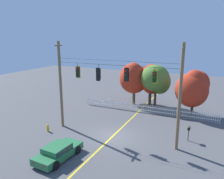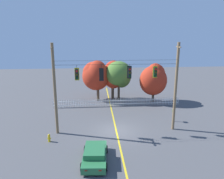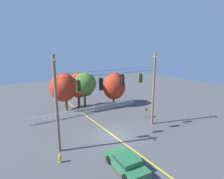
# 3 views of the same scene
# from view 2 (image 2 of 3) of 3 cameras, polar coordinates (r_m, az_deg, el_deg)

# --- Properties ---
(ground) EXTENTS (80.00, 80.00, 0.00)m
(ground) POSITION_cam_2_polar(r_m,az_deg,el_deg) (23.65, 1.08, -10.34)
(ground) COLOR #4C4C4F
(lane_centerline_stripe) EXTENTS (0.16, 36.00, 0.01)m
(lane_centerline_stripe) POSITION_cam_2_polar(r_m,az_deg,el_deg) (23.65, 1.08, -10.33)
(lane_centerline_stripe) COLOR gold
(lane_centerline_stripe) RESTS_ON ground
(signal_support_span) EXTENTS (12.10, 1.10, 8.90)m
(signal_support_span) POSITION_cam_2_polar(r_m,az_deg,el_deg) (22.11, 1.14, 0.36)
(signal_support_span) COLOR brown
(signal_support_span) RESTS_ON ground
(traffic_signal_westbound_side) EXTENTS (0.43, 0.38, 1.50)m
(traffic_signal_westbound_side) POSITION_cam_2_polar(r_m,az_deg,el_deg) (21.77, -8.80, 3.79)
(traffic_signal_westbound_side) COLOR black
(traffic_signal_eastbound_side) EXTENTS (0.43, 0.38, 1.55)m
(traffic_signal_eastbound_side) POSITION_cam_2_polar(r_m,az_deg,el_deg) (21.71, -2.68, 3.83)
(traffic_signal_eastbound_side) COLOR black
(traffic_signal_northbound_secondary) EXTENTS (0.43, 0.38, 1.40)m
(traffic_signal_northbound_secondary) POSITION_cam_2_polar(r_m,az_deg,el_deg) (21.95, 4.41, 4.30)
(traffic_signal_northbound_secondary) COLOR black
(traffic_signal_northbound_primary) EXTENTS (0.43, 0.38, 1.36)m
(traffic_signal_northbound_primary) POSITION_cam_2_polar(r_m,az_deg,el_deg) (22.49, 10.81, 4.31)
(traffic_signal_northbound_primary) COLOR black
(white_picket_fence) EXTENTS (17.02, 0.06, 1.09)m
(white_picket_fence) POSITION_cam_2_polar(r_m,az_deg,el_deg) (30.73, 1.26, -3.24)
(white_picket_fence) COLOR white
(white_picket_fence) RESTS_ON ground
(autumn_maple_near_fence) EXTENTS (3.97, 3.98, 5.91)m
(autumn_maple_near_fence) POSITION_cam_2_polar(r_m,az_deg,el_deg) (32.69, -4.01, 3.71)
(autumn_maple_near_fence) COLOR brown
(autumn_maple_near_fence) RESTS_ON ground
(autumn_maple_mid) EXTENTS (3.32, 3.23, 5.76)m
(autumn_maple_mid) POSITION_cam_2_polar(r_m,az_deg,el_deg) (33.16, 0.40, 3.90)
(autumn_maple_mid) COLOR #473828
(autumn_maple_mid) RESTS_ON ground
(autumn_oak_far_east) EXTENTS (3.77, 3.68, 5.78)m
(autumn_oak_far_east) POSITION_cam_2_polar(r_m,az_deg,el_deg) (32.63, 1.92, 3.77)
(autumn_oak_far_east) COLOR #473828
(autumn_oak_far_east) RESTS_ON ground
(autumn_maple_far_west) EXTENTS (3.82, 3.82, 5.62)m
(autumn_maple_far_west) POSITION_cam_2_polar(r_m,az_deg,el_deg) (32.30, 10.54, 2.70)
(autumn_maple_far_west) COLOR brown
(autumn_maple_far_west) RESTS_ON ground
(parked_car) EXTENTS (2.16, 4.22, 1.15)m
(parked_car) POSITION_cam_2_polar(r_m,az_deg,el_deg) (18.46, -4.31, -15.97)
(parked_car) COLOR #286B3D
(parked_car) RESTS_ON ground
(fire_hydrant) EXTENTS (0.38, 0.22, 0.76)m
(fire_hydrant) POSITION_cam_2_polar(r_m,az_deg,el_deg) (22.19, -15.48, -11.61)
(fire_hydrant) COLOR gold
(fire_hydrant) RESTS_ON ground
(roadside_mailbox) EXTENTS (0.25, 0.44, 1.39)m
(roadside_mailbox) POSITION_cam_2_polar(r_m,az_deg,el_deg) (26.48, 15.19, -5.42)
(roadside_mailbox) COLOR brown
(roadside_mailbox) RESTS_ON ground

